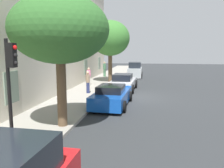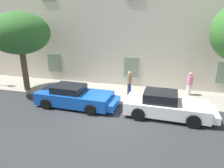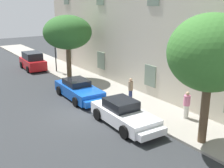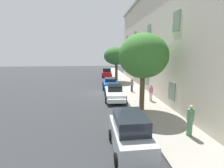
{
  "view_description": "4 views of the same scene",
  "coord_description": "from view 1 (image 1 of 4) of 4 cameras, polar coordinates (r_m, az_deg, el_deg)",
  "views": [
    {
      "loc": [
        -16.27,
        -1.0,
        3.36
      ],
      "look_at": [
        -1.52,
        1.39,
        1.13
      ],
      "focal_mm": 37.23,
      "sensor_mm": 36.0,
      "label": 1
    },
    {
      "loc": [
        2.22,
        -9.16,
        5.15
      ],
      "look_at": [
        -0.55,
        1.72,
        1.41
      ],
      "focal_mm": 32.02,
      "sensor_mm": 36.0,
      "label": 2
    },
    {
      "loc": [
        13.88,
        -7.47,
        6.6
      ],
      "look_at": [
        -0.87,
        2.72,
        1.24
      ],
      "focal_mm": 44.38,
      "sensor_mm": 36.0,
      "label": 3
    },
    {
      "loc": [
        19.1,
        -0.89,
        4.73
      ],
      "look_at": [
        -1.27,
        1.26,
        0.8
      ],
      "focal_mm": 26.58,
      "sensor_mm": 36.0,
      "label": 4
    }
  ],
  "objects": [
    {
      "name": "sidewalk",
      "position": [
        17.27,
        -7.05,
        -2.54
      ],
      "size": [
        60.0,
        3.24,
        0.14
      ],
      "primitive_type": "cube",
      "color": "gray",
      "rests_on": "ground"
    },
    {
      "name": "tree_near_kerb",
      "position": [
        23.11,
        -0.45,
        11.15
      ],
      "size": [
        3.82,
        3.82,
        6.04
      ],
      "color": "brown",
      "rests_on": "sidewalk"
    },
    {
      "name": "building_facade",
      "position": [
        18.53,
        -18.83,
        16.36
      ],
      "size": [
        32.2,
        4.6,
        12.03
      ],
      "color": "beige",
      "rests_on": "ground"
    },
    {
      "name": "ground_plane",
      "position": [
        16.64,
        5.59,
        -3.19
      ],
      "size": [
        80.0,
        80.0,
        0.0
      ],
      "primitive_type": "plane",
      "color": "#2B2D30"
    },
    {
      "name": "traffic_light",
      "position": [
        6.96,
        -23.56,
        1.03
      ],
      "size": [
        0.22,
        0.36,
        3.51
      ],
      "color": "black",
      "rests_on": "sidewalk"
    },
    {
      "name": "pedestrian_strolling",
      "position": [
        17.23,
        -5.94,
        0.56
      ],
      "size": [
        0.31,
        0.31,
        1.64
      ],
      "color": "navy",
      "rests_on": "sidewalk"
    },
    {
      "name": "pedestrian_admiring",
      "position": [
        21.25,
        -5.72,
        1.92
      ],
      "size": [
        0.42,
        0.42,
        1.58
      ],
      "color": "silver",
      "rests_on": "sidewalk"
    },
    {
      "name": "tree_midblock",
      "position": [
        9.82,
        -12.73,
        12.85
      ],
      "size": [
        4.01,
        4.01,
        5.43
      ],
      "color": "brown",
      "rests_on": "sidewalk"
    },
    {
      "name": "sportscar_yellow_flank",
      "position": [
        19.33,
        2.82,
        0.32
      ],
      "size": [
        4.82,
        2.17,
        1.39
      ],
      "color": "white",
      "rests_on": "ground"
    },
    {
      "name": "hatchback_parked",
      "position": [
        28.27,
        5.65,
        3.31
      ],
      "size": [
        3.65,
        1.84,
        1.85
      ],
      "color": "#B2B7BC",
      "rests_on": "ground"
    },
    {
      "name": "pedestrian_bystander",
      "position": [
        27.86,
        -1.83,
        3.72
      ],
      "size": [
        0.47,
        0.47,
        1.76
      ],
      "color": "#4C7F59",
      "rests_on": "sidewalk"
    },
    {
      "name": "sportscar_red_lead",
      "position": [
        14.12,
        0.18,
        -2.87
      ],
      "size": [
        5.0,
        2.18,
        1.29
      ],
      "color": "#144CB2",
      "rests_on": "ground"
    }
  ]
}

